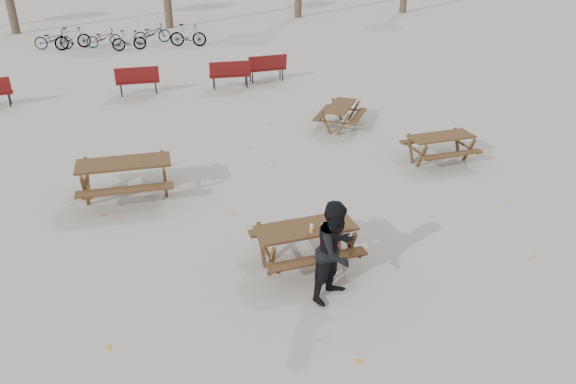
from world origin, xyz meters
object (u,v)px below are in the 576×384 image
object	(u,v)px
picnic_table_east	(440,149)
picnic_table_north	(126,180)
child	(327,254)
picnic_table_far	(340,116)
food_tray	(327,225)
soda_bottle	(312,229)
adult	(336,251)
main_picnic_table	(306,236)

from	to	relation	value
picnic_table_east	picnic_table_north	world-z (taller)	picnic_table_north
child	picnic_table_north	size ratio (longest dim) A/B	0.54
picnic_table_far	picnic_table_east	bearing A→B (deg)	-118.79
food_tray	soda_bottle	size ratio (longest dim) A/B	1.06
soda_bottle	adult	world-z (taller)	adult
adult	picnic_table_east	bearing A→B (deg)	10.55
food_tray	adult	bearing A→B (deg)	-104.39
child	picnic_table_far	distance (m)	7.95
child	picnic_table_far	world-z (taller)	child
food_tray	picnic_table_far	world-z (taller)	food_tray
adult	picnic_table_far	bearing A→B (deg)	34.01
picnic_table_east	picnic_table_north	size ratio (longest dim) A/B	0.81
picnic_table_north	picnic_table_far	distance (m)	7.00
child	adult	xyz separation A→B (m)	(-0.04, -0.44, 0.34)
soda_bottle	picnic_table_east	world-z (taller)	soda_bottle
soda_bottle	picnic_table_north	xyz separation A→B (m)	(-2.92, 4.02, -0.41)
food_tray	child	bearing A→B (deg)	-111.18
adult	picnic_table_far	xyz separation A→B (m)	(3.42, 7.63, -0.55)
main_picnic_table	soda_bottle	distance (m)	0.33
main_picnic_table	picnic_table_north	world-z (taller)	picnic_table_north
food_tray	picnic_table_far	distance (m)	7.36
adult	picnic_table_east	world-z (taller)	adult
child	adult	bearing A→B (deg)	-73.35
picnic_table_north	picnic_table_far	size ratio (longest dim) A/B	1.29
soda_bottle	picnic_table_east	distance (m)	6.06
main_picnic_table	soda_bottle	bearing A→B (deg)	-82.62
child	picnic_table_east	size ratio (longest dim) A/B	0.66
soda_bottle	child	size ratio (longest dim) A/B	0.15
picnic_table_far	food_tray	bearing A→B (deg)	-167.62
soda_bottle	adult	xyz separation A→B (m)	(0.09, -0.87, 0.05)
picnic_table_east	main_picnic_table	bearing A→B (deg)	-145.56
picnic_table_east	child	bearing A→B (deg)	-139.83
food_tray	picnic_table_far	size ratio (longest dim) A/B	0.11
food_tray	picnic_table_north	size ratio (longest dim) A/B	0.09
soda_bottle	picnic_table_far	size ratio (longest dim) A/B	0.11
picnic_table_north	food_tray	bearing A→B (deg)	-45.11
main_picnic_table	picnic_table_far	xyz separation A→B (m)	(3.54, 6.55, -0.25)
food_tray	main_picnic_table	bearing A→B (deg)	168.07
food_tray	soda_bottle	bearing A→B (deg)	-159.78
child	adult	world-z (taller)	adult
picnic_table_east	food_tray	bearing A→B (deg)	-142.78
main_picnic_table	child	size ratio (longest dim) A/B	1.63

